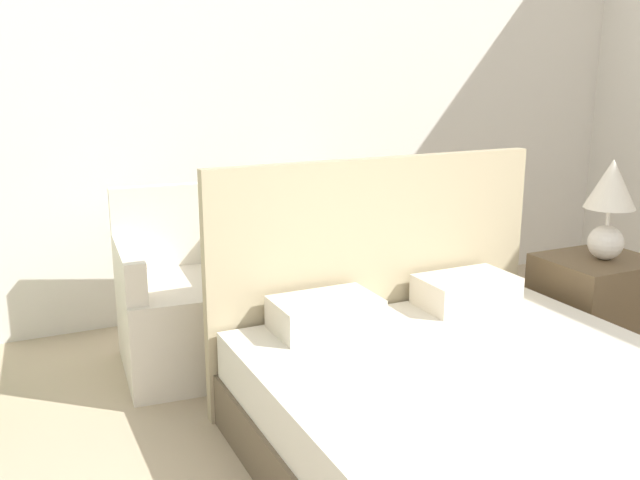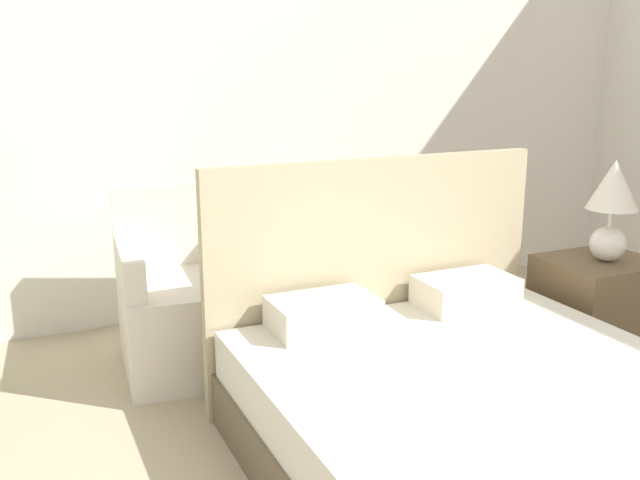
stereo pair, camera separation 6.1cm
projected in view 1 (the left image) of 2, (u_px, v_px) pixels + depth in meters
The scene contains 7 objects.
wall_back at pixel (246, 79), 4.33m from camera, with size 10.00×0.06×2.90m.
bed at pixel (509, 433), 2.59m from camera, with size 1.67×2.17×1.13m.
armchair_near_window_left at pixel (183, 312), 3.66m from camera, with size 0.67×0.76×0.92m.
armchair_near_window_right at pixel (352, 287), 4.07m from camera, with size 0.68×0.76×0.92m.
nightstand at pixel (594, 311), 3.73m from camera, with size 0.54×0.47×0.57m.
table_lamp at pixel (610, 199), 3.57m from camera, with size 0.25×0.25×0.52m.
side_table at pixel (276, 316), 3.84m from camera, with size 0.29×0.29×0.44m.
Camera 1 is at (-1.50, -0.48, 1.57)m, focal length 40.00 mm.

